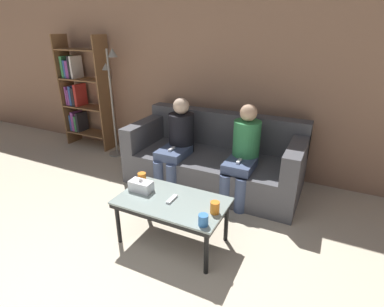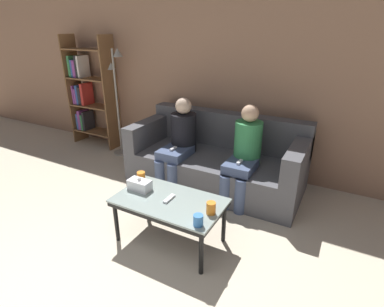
{
  "view_description": "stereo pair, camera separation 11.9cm",
  "coord_description": "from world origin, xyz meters",
  "px_view_note": "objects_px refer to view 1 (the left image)",
  "views": [
    {
      "loc": [
        1.28,
        -0.35,
        1.89
      ],
      "look_at": [
        0.0,
        2.27,
        0.66
      ],
      "focal_mm": 28.0,
      "sensor_mm": 36.0,
      "label": 1
    },
    {
      "loc": [
        1.39,
        -0.29,
        1.89
      ],
      "look_at": [
        0.0,
        2.27,
        0.66
      ],
      "focal_mm": 28.0,
      "sensor_mm": 36.0,
      "label": 2
    }
  ],
  "objects_px": {
    "cup_near_left": "(215,208)",
    "game_remote": "(172,199)",
    "coffee_table": "(172,204)",
    "seated_person_mid_left": "(243,151)",
    "tissue_box": "(141,186)",
    "seated_person_left_end": "(178,140)",
    "standing_lamp": "(112,93)",
    "bookshelf": "(81,93)",
    "cup_far_center": "(203,220)",
    "couch": "(215,160)",
    "cup_near_right": "(142,179)"
  },
  "relations": [
    {
      "from": "cup_near_right",
      "to": "bookshelf",
      "type": "distance_m",
      "value": 2.69
    },
    {
      "from": "bookshelf",
      "to": "coffee_table",
      "type": "bearing_deg",
      "value": -31.46
    },
    {
      "from": "coffee_table",
      "to": "tissue_box",
      "type": "bearing_deg",
      "value": 176.45
    },
    {
      "from": "coffee_table",
      "to": "cup_far_center",
      "type": "height_order",
      "value": "cup_far_center"
    },
    {
      "from": "bookshelf",
      "to": "seated_person_left_end",
      "type": "distance_m",
      "value": 2.19
    },
    {
      "from": "bookshelf",
      "to": "standing_lamp",
      "type": "relative_size",
      "value": 1.11
    },
    {
      "from": "tissue_box",
      "to": "seated_person_left_end",
      "type": "distance_m",
      "value": 1.07
    },
    {
      "from": "game_remote",
      "to": "seated_person_mid_left",
      "type": "height_order",
      "value": "seated_person_mid_left"
    },
    {
      "from": "couch",
      "to": "bookshelf",
      "type": "relative_size",
      "value": 1.2
    },
    {
      "from": "bookshelf",
      "to": "seated_person_left_end",
      "type": "height_order",
      "value": "bookshelf"
    },
    {
      "from": "cup_near_right",
      "to": "tissue_box",
      "type": "relative_size",
      "value": 0.55
    },
    {
      "from": "game_remote",
      "to": "standing_lamp",
      "type": "xyz_separation_m",
      "value": [
        -1.83,
        1.47,
        0.53
      ]
    },
    {
      "from": "cup_near_left",
      "to": "game_remote",
      "type": "height_order",
      "value": "cup_near_left"
    },
    {
      "from": "coffee_table",
      "to": "seated_person_left_end",
      "type": "relative_size",
      "value": 0.9
    },
    {
      "from": "tissue_box",
      "to": "couch",
      "type": "bearing_deg",
      "value": 78.88
    },
    {
      "from": "cup_far_center",
      "to": "game_remote",
      "type": "relative_size",
      "value": 0.63
    },
    {
      "from": "couch",
      "to": "seated_person_left_end",
      "type": "xyz_separation_m",
      "value": [
        -0.42,
        -0.22,
        0.27
      ]
    },
    {
      "from": "cup_near_left",
      "to": "cup_far_center",
      "type": "distance_m",
      "value": 0.2
    },
    {
      "from": "couch",
      "to": "cup_near_right",
      "type": "relative_size",
      "value": 17.97
    },
    {
      "from": "coffee_table",
      "to": "seated_person_mid_left",
      "type": "distance_m",
      "value": 1.14
    },
    {
      "from": "couch",
      "to": "cup_near_left",
      "type": "bearing_deg",
      "value": -68.27
    },
    {
      "from": "cup_far_center",
      "to": "standing_lamp",
      "type": "relative_size",
      "value": 0.06
    },
    {
      "from": "coffee_table",
      "to": "bookshelf",
      "type": "bearing_deg",
      "value": 148.54
    },
    {
      "from": "cup_far_center",
      "to": "game_remote",
      "type": "height_order",
      "value": "cup_far_center"
    },
    {
      "from": "coffee_table",
      "to": "seated_person_left_end",
      "type": "xyz_separation_m",
      "value": [
        -0.52,
        1.07,
        0.18
      ]
    },
    {
      "from": "standing_lamp",
      "to": "bookshelf",
      "type": "bearing_deg",
      "value": 169.86
    },
    {
      "from": "tissue_box",
      "to": "seated_person_mid_left",
      "type": "xyz_separation_m",
      "value": [
        0.67,
        1.05,
        0.08
      ]
    },
    {
      "from": "cup_near_left",
      "to": "standing_lamp",
      "type": "distance_m",
      "value": 2.75
    },
    {
      "from": "tissue_box",
      "to": "game_remote",
      "type": "bearing_deg",
      "value": -3.55
    },
    {
      "from": "seated_person_left_end",
      "to": "seated_person_mid_left",
      "type": "xyz_separation_m",
      "value": [
        0.85,
        0.0,
        0.0
      ]
    },
    {
      "from": "tissue_box",
      "to": "seated_person_left_end",
      "type": "xyz_separation_m",
      "value": [
        -0.17,
        1.05,
        0.08
      ]
    },
    {
      "from": "seated_person_left_end",
      "to": "game_remote",
      "type": "bearing_deg",
      "value": -64.02
    },
    {
      "from": "couch",
      "to": "standing_lamp",
      "type": "distance_m",
      "value": 1.87
    },
    {
      "from": "tissue_box",
      "to": "seated_person_left_end",
      "type": "relative_size",
      "value": 0.2
    },
    {
      "from": "tissue_box",
      "to": "game_remote",
      "type": "xyz_separation_m",
      "value": [
        0.35,
        -0.02,
        -0.04
      ]
    },
    {
      "from": "cup_far_center",
      "to": "standing_lamp",
      "type": "distance_m",
      "value": 2.84
    },
    {
      "from": "cup_far_center",
      "to": "tissue_box",
      "type": "relative_size",
      "value": 0.43
    },
    {
      "from": "coffee_table",
      "to": "standing_lamp",
      "type": "xyz_separation_m",
      "value": [
        -1.83,
        1.47,
        0.59
      ]
    },
    {
      "from": "tissue_box",
      "to": "seated_person_mid_left",
      "type": "distance_m",
      "value": 1.25
    },
    {
      "from": "coffee_table",
      "to": "couch",
      "type": "bearing_deg",
      "value": 94.31
    },
    {
      "from": "coffee_table",
      "to": "cup_near_left",
      "type": "distance_m",
      "value": 0.44
    },
    {
      "from": "standing_lamp",
      "to": "game_remote",
      "type": "bearing_deg",
      "value": -38.62
    },
    {
      "from": "cup_near_left",
      "to": "game_remote",
      "type": "relative_size",
      "value": 0.7
    },
    {
      "from": "cup_near_left",
      "to": "seated_person_mid_left",
      "type": "distance_m",
      "value": 1.1
    },
    {
      "from": "cup_near_left",
      "to": "bookshelf",
      "type": "relative_size",
      "value": 0.06
    },
    {
      "from": "cup_far_center",
      "to": "bookshelf",
      "type": "height_order",
      "value": "bookshelf"
    },
    {
      "from": "cup_near_left",
      "to": "seated_person_mid_left",
      "type": "bearing_deg",
      "value": 95.07
    },
    {
      "from": "couch",
      "to": "tissue_box",
      "type": "relative_size",
      "value": 9.8
    },
    {
      "from": "cup_far_center",
      "to": "bookshelf",
      "type": "relative_size",
      "value": 0.05
    },
    {
      "from": "coffee_table",
      "to": "seated_person_left_end",
      "type": "distance_m",
      "value": 1.2
    }
  ]
}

